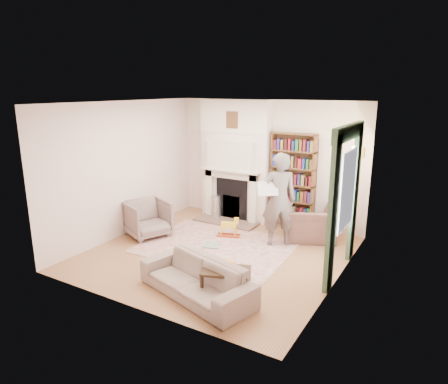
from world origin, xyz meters
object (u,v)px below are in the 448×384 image
Objects in this scene: sofa at (196,278)px; man_reading at (279,200)px; paraffin_heater at (216,207)px; bookcase at (293,176)px; coffee_table at (226,283)px; armchair_reading at (310,223)px; armchair_left at (148,219)px; rocking_horse at (229,227)px.

man_reading is (0.25, 2.50, 0.65)m from sofa.
man_reading reaches higher than paraffin_heater.
paraffin_heater is at bearing -170.00° from bookcase.
sofa is 1.04× the size of man_reading.
man_reading is 2.67× the size of coffee_table.
armchair_reading is at bearing -160.86° from man_reading.
bookcase is at bearing 104.39° from sofa.
bookcase is at bearing 10.00° from paraffin_heater.
bookcase is 1.70× the size of armchair_reading.
sofa is (-0.70, -3.10, -0.07)m from armchair_reading.
armchair_left is at bearing -14.02° from man_reading.
sofa is at bearing -175.03° from coffee_table.
bookcase reaches higher than rocking_horse.
paraffin_heater is (0.61, 1.75, -0.10)m from armchair_left.
armchair_left reaches higher than sofa.
man_reading is at bearing 28.71° from armchair_reading.
man_reading reaches higher than armchair_left.
armchair_reading is at bearing 93.09° from sofa.
armchair_left is 2.79m from sofa.
rocking_horse is at bearing -27.17° from man_reading.
paraffin_heater is (-2.10, 3.13, 0.05)m from coffee_table.
sofa is at bearing 52.79° from armchair_reading.
coffee_table is (-0.30, -2.91, -0.13)m from armchair_reading.
armchair_reading is at bearing -39.49° from armchair_left.
coffee_table is (0.15, -2.31, -0.71)m from man_reading.
coffee_table is at bearing -56.15° from paraffin_heater.
armchair_reading is 2.22× the size of rocking_horse.
armchair_left is 1.52× the size of paraffin_heater.
bookcase is 3.26m from armchair_left.
sofa is 3.52× the size of paraffin_heater.
paraffin_heater is (-1.95, 0.82, -0.66)m from man_reading.
armchair_left is at bearing -139.35° from bookcase.
sofa is at bearing -91.27° from rocking_horse.
sofa is 3.95× the size of rocking_horse.
bookcase reaches higher than paraffin_heater.
bookcase is 2.64× the size of coffee_table.
man_reading is at bearing -13.17° from rocking_horse.
armchair_left is at bearing -109.37° from paraffin_heater.
coffee_table is at bearing -93.45° from armchair_left.
rocking_horse is (-0.80, 2.37, -0.07)m from sofa.
sofa is 2.51m from rocking_horse.
armchair_reading reaches higher than coffee_table.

